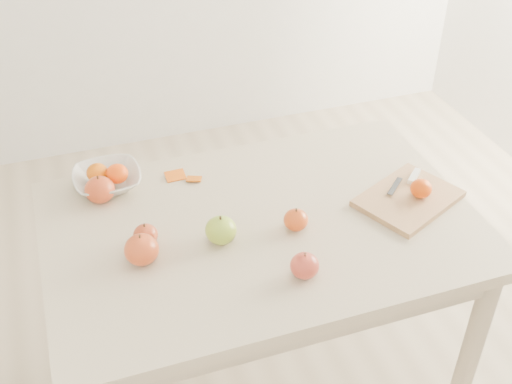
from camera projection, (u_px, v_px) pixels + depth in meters
name	position (u px, v px, depth m)	size (l,w,h in m)	color
table	(262.00, 249.00, 1.85)	(1.20, 0.80, 0.75)	beige
cutting_board	(408.00, 199.00, 1.86)	(0.28, 0.21, 0.02)	tan
board_tangerine	(421.00, 188.00, 1.84)	(0.06, 0.06, 0.05)	#CE3D07
fruit_bowl	(107.00, 180.00, 1.91)	(0.20, 0.20, 0.05)	silver
bowl_tangerine_near	(97.00, 173.00, 1.90)	(0.06, 0.06, 0.06)	#EA6008
bowl_tangerine_far	(117.00, 174.00, 1.89)	(0.07, 0.07, 0.06)	#E94808
orange_peel_a	(175.00, 177.00, 1.97)	(0.06, 0.04, 0.00)	#DF5D0F
orange_peel_b	(194.00, 180.00, 1.95)	(0.04, 0.04, 0.00)	#C8580E
paring_knife	(411.00, 178.00, 1.92)	(0.15, 0.10, 0.01)	white
apple_green	(221.00, 230.00, 1.70)	(0.08, 0.08, 0.08)	#5F901D
apple_red_a	(100.00, 190.00, 1.85)	(0.09, 0.09, 0.08)	maroon
apple_red_b	(142.00, 250.00, 1.64)	(0.09, 0.09, 0.08)	#A22819
apple_red_c	(305.00, 266.00, 1.60)	(0.07, 0.07, 0.07)	maroon
apple_red_e	(296.00, 220.00, 1.75)	(0.07, 0.07, 0.06)	#961707
apple_red_d	(146.00, 235.00, 1.70)	(0.07, 0.07, 0.06)	maroon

